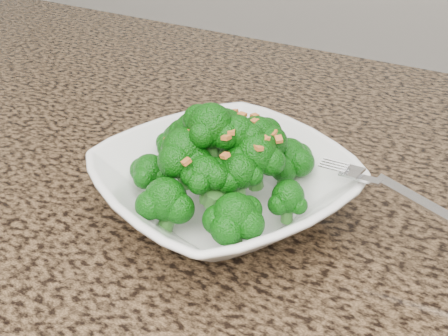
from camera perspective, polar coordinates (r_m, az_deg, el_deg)
The scene contains 5 objects.
granite_counter at distance 0.55m, azimuth -3.99°, elevation -7.05°, with size 1.64×1.04×0.03m, color brown.
bowl at distance 0.54m, azimuth 0.00°, elevation -1.91°, with size 0.23×0.23×0.06m, color white.
broccoli_pile at distance 0.51m, azimuth 0.00°, elevation 4.22°, with size 0.21×0.21×0.07m, color #0C570A, non-canonical shape.
garlic_topping at distance 0.49m, azimuth 0.00°, elevation 8.30°, with size 0.12×0.12×0.01m, color orange, non-canonical shape.
fork at distance 0.51m, azimuth 14.95°, elevation -1.34°, with size 0.17×0.03×0.01m, color silver, non-canonical shape.
Camera 1 is at (0.24, -0.06, 1.23)m, focal length 45.00 mm.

